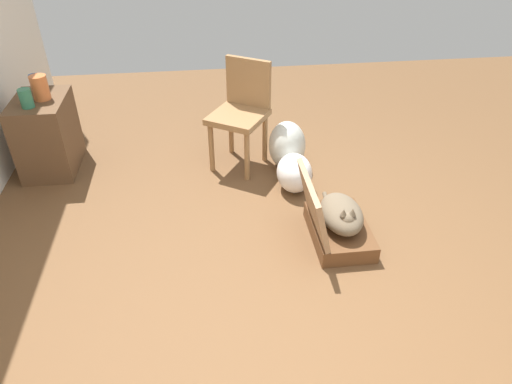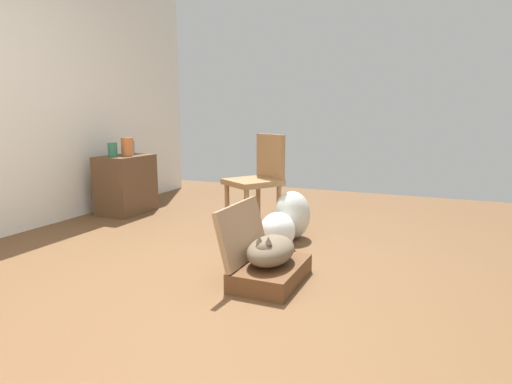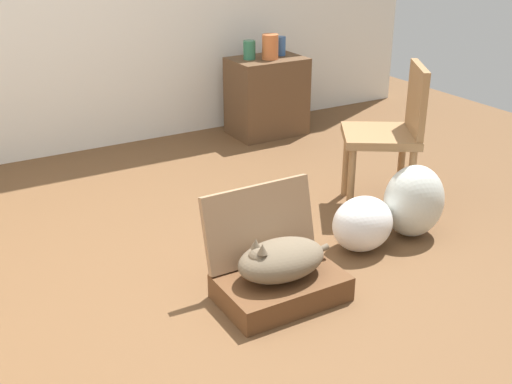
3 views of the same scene
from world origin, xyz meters
name	(u,v)px [view 1 (image 1 of 3)]	position (x,y,z in m)	size (l,w,h in m)	color
ground_plane	(302,276)	(0.00, 0.00, 0.00)	(7.68, 7.68, 0.00)	brown
suitcase_base	(339,231)	(0.34, -0.33, 0.06)	(0.58, 0.38, 0.12)	brown
suitcase_lid	(313,204)	(0.34, -0.13, 0.31)	(0.58, 0.38, 0.04)	#9B7756
cat	(342,214)	(0.34, -0.33, 0.21)	(0.52, 0.28, 0.22)	brown
plastic_bag_white	(294,173)	(0.98, -0.14, 0.15)	(0.35, 0.28, 0.30)	white
plastic_bag_clear	(287,145)	(1.34, -0.14, 0.21)	(0.35, 0.31, 0.42)	silver
side_table	(47,135)	(1.57, 1.85, 0.31)	(0.59, 0.41, 0.63)	brown
vase_tall	(26,98)	(1.43, 1.88, 0.70)	(0.10, 0.10, 0.15)	#2D7051
vase_short	(35,84)	(1.72, 1.88, 0.70)	(0.08, 0.08, 0.15)	#38609E
vase_round	(40,88)	(1.57, 1.80, 0.72)	(0.13, 0.13, 0.19)	#CC6B38
chair	(242,110)	(1.47, 0.23, 0.49)	(0.59, 0.59, 0.89)	olive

